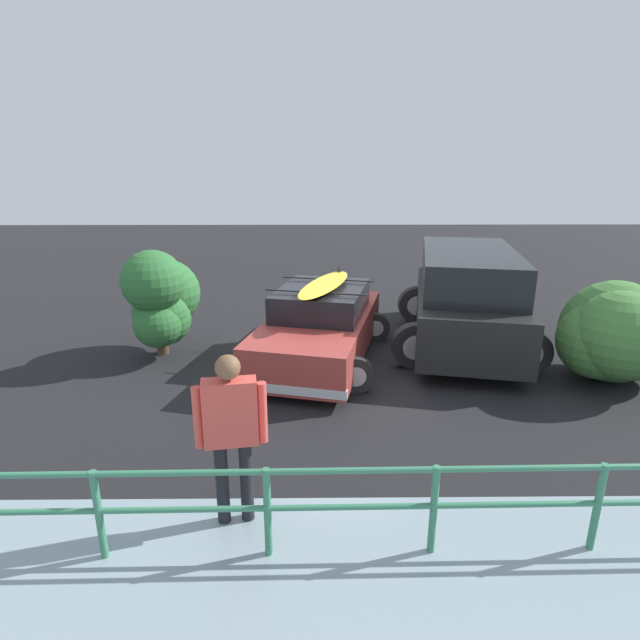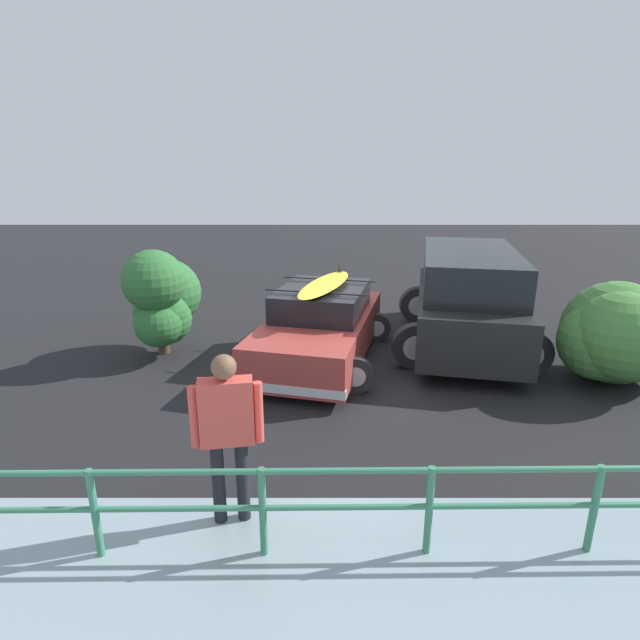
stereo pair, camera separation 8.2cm
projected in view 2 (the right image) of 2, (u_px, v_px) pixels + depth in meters
The scene contains 7 objects.
ground_plane at pixel (336, 358), 9.37m from camera, with size 44.00×44.00×0.02m, color black.
sedan_car at pixel (321, 326), 9.14m from camera, with size 2.87×4.33×1.62m.
suv_car at pixel (467, 297), 9.77m from camera, with size 3.23×4.99×1.91m.
person_bystander at pixel (227, 425), 4.78m from camera, with size 0.69×0.28×1.79m.
railing_fence at pixel (346, 497), 4.47m from camera, with size 7.62×0.17×0.91m.
bush_near_left at pixel (162, 303), 9.19m from camera, with size 1.33×1.80×2.06m.
bush_near_right at pixel (618, 335), 8.03m from camera, with size 2.01×2.04×1.69m.
Camera 2 is at (0.30, 8.74, 3.45)m, focal length 28.00 mm.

